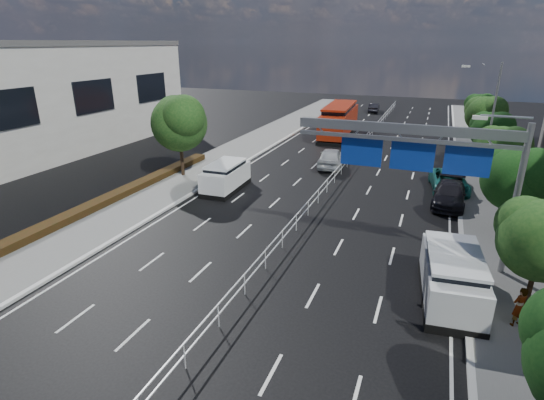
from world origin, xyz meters
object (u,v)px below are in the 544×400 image
(white_minivan, at_px, (226,177))
(red_bus, at_px, (339,120))
(near_car_dark, at_px, (374,108))
(parked_car_dark, at_px, (449,194))
(parked_car_teal, at_px, (449,181))
(pedestrian_a, at_px, (519,307))
(overhead_gantry, at_px, (429,152))
(near_car_silver, at_px, (331,157))
(silver_minivan, at_px, (452,277))

(white_minivan, distance_m, red_bus, 22.63)
(near_car_dark, bearing_deg, parked_car_dark, 101.84)
(parked_car_teal, bearing_deg, red_bus, 118.82)
(parked_car_teal, height_order, pedestrian_a, pedestrian_a)
(overhead_gantry, height_order, pedestrian_a, overhead_gantry)
(parked_car_teal, relative_size, pedestrian_a, 3.22)
(near_car_silver, relative_size, silver_minivan, 0.90)
(overhead_gantry, height_order, near_car_silver, overhead_gantry)
(overhead_gantry, bearing_deg, red_bus, 110.20)
(near_car_silver, distance_m, parked_car_dark, 11.51)
(overhead_gantry, distance_m, parked_car_teal, 13.00)
(white_minivan, relative_size, near_car_dark, 1.17)
(parked_car_dark, bearing_deg, parked_car_teal, 93.18)
(near_car_silver, xyz_separation_m, parked_car_teal, (9.69, -3.21, -0.11))
(near_car_dark, bearing_deg, overhead_gantry, 97.28)
(red_bus, height_order, near_car_dark, red_bus)
(red_bus, bearing_deg, near_car_silver, -83.30)
(white_minivan, height_order, parked_car_teal, white_minivan)
(silver_minivan, distance_m, parked_car_teal, 15.15)
(pedestrian_a, bearing_deg, parked_car_dark, -116.25)
(parked_car_dark, height_order, pedestrian_a, pedestrian_a)
(white_minivan, relative_size, silver_minivan, 0.88)
(parked_car_dark, bearing_deg, red_bus, 124.78)
(red_bus, bearing_deg, white_minivan, -102.02)
(near_car_silver, distance_m, near_car_dark, 33.09)
(overhead_gantry, xyz_separation_m, near_car_dark, (-9.35, 48.22, -4.92))
(silver_minivan, distance_m, pedestrian_a, 2.66)
(red_bus, bearing_deg, parked_car_teal, -57.37)
(white_minivan, distance_m, parked_car_dark, 15.71)
(red_bus, relative_size, pedestrian_a, 7.40)
(white_minivan, bearing_deg, near_car_dark, 82.16)
(near_car_silver, distance_m, silver_minivan, 20.76)
(near_car_dark, xyz_separation_m, silver_minivan, (10.91, -51.43, 0.40))
(overhead_gantry, xyz_separation_m, parked_car_teal, (1.56, 11.95, -4.87))
(overhead_gantry, xyz_separation_m, red_bus, (-10.51, 28.56, -3.73))
(near_car_silver, relative_size, parked_car_dark, 0.98)
(parked_car_dark, bearing_deg, near_car_silver, 150.52)
(parked_car_teal, bearing_deg, near_car_silver, 154.50)
(near_car_dark, distance_m, pedestrian_a, 54.26)
(near_car_silver, height_order, silver_minivan, silver_minivan)
(silver_minivan, bearing_deg, parked_car_dark, 84.44)
(overhead_gantry, relative_size, red_bus, 0.84)
(parked_car_teal, relative_size, parked_car_dark, 1.05)
(near_car_silver, xyz_separation_m, parked_car_dark, (9.69, -6.21, -0.11))
(overhead_gantry, bearing_deg, pedestrian_a, -48.00)
(overhead_gantry, height_order, near_car_dark, overhead_gantry)
(near_car_dark, bearing_deg, red_bus, 82.93)
(white_minivan, bearing_deg, red_bus, 79.71)
(red_bus, xyz_separation_m, silver_minivan, (12.07, -31.76, -0.79))
(silver_minivan, bearing_deg, near_car_silver, 112.26)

